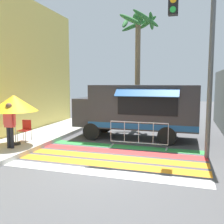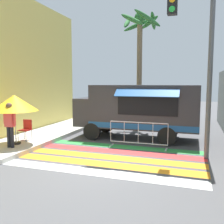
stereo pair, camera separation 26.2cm
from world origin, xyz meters
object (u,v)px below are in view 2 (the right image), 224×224
traffic_signal_pole (189,33)px  vendor_person (10,122)px  folding_chair (26,128)px  palm_tree (140,43)px  food_truck (136,108)px  barricade_front (138,135)px  patio_umbrella (14,103)px

traffic_signal_pole → vendor_person: size_ratio=3.75×
traffic_signal_pole → vendor_person: bearing=-166.8°
folding_chair → palm_tree: (3.71, 5.12, 4.07)m
folding_chair → vendor_person: size_ratio=0.51×
food_truck → barricade_front: bearing=-73.2°
patio_umbrella → palm_tree: size_ratio=0.30×
traffic_signal_pole → folding_chair: bearing=-177.9°
food_truck → patio_umbrella: bearing=-141.5°
barricade_front → palm_tree: palm_tree is taller
folding_chair → patio_umbrella: bearing=-93.0°
vendor_person → food_truck: bearing=58.9°
barricade_front → vendor_person: bearing=-154.1°
folding_chair → barricade_front: bearing=3.3°
traffic_signal_pole → food_truck: bearing=135.5°
food_truck → folding_chair: size_ratio=6.45×
traffic_signal_pole → folding_chair: (-6.41, -0.23, -3.50)m
barricade_front → palm_tree: bearing=101.8°
vendor_person → patio_umbrella: bearing=124.1°
barricade_front → palm_tree: size_ratio=0.36×
patio_umbrella → barricade_front: size_ratio=0.83×
folding_chair → vendor_person: vendor_person is taller
patio_umbrella → folding_chair: 1.31m
patio_umbrella → folding_chair: size_ratio=2.26×
folding_chair → barricade_front: 4.68m
patio_umbrella → barricade_front: (4.53, 1.61, -1.27)m
traffic_signal_pole → folding_chair: 7.30m
traffic_signal_pole → palm_tree: bearing=118.9°
patio_umbrella → palm_tree: (3.65, 5.84, 2.97)m
patio_umbrella → vendor_person: patio_umbrella is taller
folding_chair → palm_tree: bearing=46.3°
vendor_person → folding_chair: bearing=115.9°
vendor_person → barricade_front: size_ratio=0.72×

